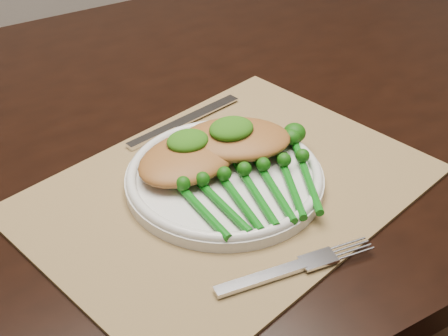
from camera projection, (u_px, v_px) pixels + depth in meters
name	position (u px, v px, depth m)	size (l,w,h in m)	color
dining_table	(198.00, 289.00, 1.13)	(1.66, 1.02, 0.75)	black
placemat	(228.00, 190.00, 0.76)	(0.47, 0.35, 0.00)	olive
dinner_plate	(224.00, 177.00, 0.76)	(0.24, 0.24, 0.02)	silver
knife	(174.00, 126.00, 0.87)	(0.19, 0.07, 0.01)	silver
fork	(306.00, 264.00, 0.65)	(0.18, 0.03, 0.01)	silver
chicken_fillet_left	(190.00, 157.00, 0.76)	(0.14, 0.10, 0.03)	#A0652E
chicken_fillet_right	(236.00, 139.00, 0.79)	(0.14, 0.10, 0.03)	#A0652E
pesto_dollop_left	(188.00, 141.00, 0.76)	(0.05, 0.04, 0.02)	#1A4E0B
pesto_dollop_right	(231.00, 129.00, 0.77)	(0.06, 0.05, 0.02)	#1A4E0B
broccolini_bundle	(251.00, 186.00, 0.73)	(0.19, 0.20, 0.04)	#0C5F10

